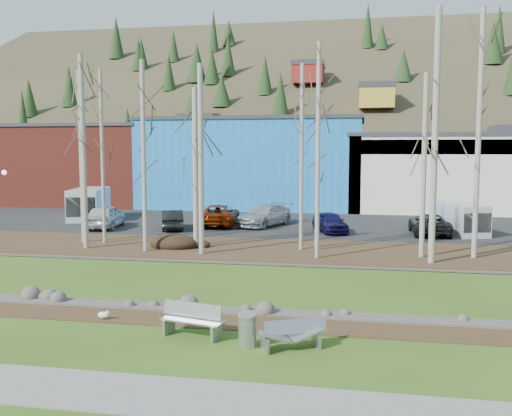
% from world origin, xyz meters
% --- Properties ---
extents(ground, '(200.00, 200.00, 0.00)m').
position_xyz_m(ground, '(0.00, 0.00, 0.00)').
color(ground, '#314F14').
rests_on(ground, ground).
extents(footpath, '(80.00, 2.00, 0.04)m').
position_xyz_m(footpath, '(0.00, -3.50, 0.02)').
color(footpath, slate).
rests_on(footpath, ground).
extents(dirt_strip, '(80.00, 1.80, 0.03)m').
position_xyz_m(dirt_strip, '(0.00, 2.10, 0.01)').
color(dirt_strip, '#382616').
rests_on(dirt_strip, ground).
extents(near_bank_rocks, '(80.00, 0.80, 0.50)m').
position_xyz_m(near_bank_rocks, '(0.00, 3.10, 0.00)').
color(near_bank_rocks, '#47423D').
rests_on(near_bank_rocks, ground).
extents(river, '(80.00, 8.00, 0.90)m').
position_xyz_m(river, '(0.00, 7.20, 0.00)').
color(river, '#132231').
rests_on(river, ground).
extents(far_bank_rocks, '(80.00, 0.80, 0.46)m').
position_xyz_m(far_bank_rocks, '(0.00, 11.30, 0.00)').
color(far_bank_rocks, '#47423D').
rests_on(far_bank_rocks, ground).
extents(far_bank, '(80.00, 7.00, 0.15)m').
position_xyz_m(far_bank, '(0.00, 14.50, 0.07)').
color(far_bank, '#382616').
rests_on(far_bank, ground).
extents(parking_lot, '(80.00, 14.00, 0.14)m').
position_xyz_m(parking_lot, '(0.00, 25.00, 0.07)').
color(parking_lot, black).
rests_on(parking_lot, ground).
extents(building_brick, '(16.32, 12.24, 7.80)m').
position_xyz_m(building_brick, '(-24.00, 39.00, 3.91)').
color(building_brick, maroon).
rests_on(building_brick, ground).
extents(building_blue, '(20.40, 12.24, 8.30)m').
position_xyz_m(building_blue, '(-6.00, 39.00, 4.16)').
color(building_blue, '#157ACD').
rests_on(building_blue, ground).
extents(building_white, '(18.36, 12.24, 6.80)m').
position_xyz_m(building_white, '(12.00, 38.98, 3.41)').
color(building_white, silver).
rests_on(building_white, ground).
extents(hillside, '(160.00, 72.00, 35.00)m').
position_xyz_m(hillside, '(0.00, 84.00, 17.50)').
color(hillside, '#372E20').
rests_on(hillside, ground).
extents(bench_intact, '(1.97, 0.98, 0.95)m').
position_xyz_m(bench_intact, '(-0.67, 0.54, 0.47)').
color(bench_intact, '#A2A4A7').
rests_on(bench_intact, ground).
extents(bench_damaged, '(1.81, 1.29, 0.78)m').
position_xyz_m(bench_damaged, '(2.29, 0.01, 0.39)').
color(bench_damaged, '#A2A4A7').
rests_on(bench_damaged, ground).
extents(litter_bin, '(0.59, 0.59, 0.85)m').
position_xyz_m(litter_bin, '(1.06, -0.05, 0.43)').
color(litter_bin, '#A2A4A7').
rests_on(litter_bin, ground).
extents(seagull, '(0.44, 0.21, 0.32)m').
position_xyz_m(seagull, '(-3.87, 1.51, 0.18)').
color(seagull, gold).
rests_on(seagull, ground).
extents(dirt_mound, '(2.67, 1.88, 0.52)m').
position_xyz_m(dirt_mound, '(-5.80, 14.11, 0.41)').
color(dirt_mound, black).
rests_on(dirt_mound, far_bank).
extents(birch_0, '(0.27, 0.27, 10.12)m').
position_xyz_m(birch_0, '(-10.33, 13.00, 5.21)').
color(birch_0, '#B4ABA2').
rests_on(birch_0, far_bank).
extents(birch_1, '(0.20, 0.20, 9.62)m').
position_xyz_m(birch_1, '(-10.17, 14.88, 4.96)').
color(birch_1, '#B4ABA2').
rests_on(birch_1, far_bank).
extents(birch_2, '(0.29, 0.29, 8.44)m').
position_xyz_m(birch_2, '(-4.58, 14.16, 4.37)').
color(birch_2, '#B4ABA2').
rests_on(birch_2, far_bank).
extents(birch_3, '(0.24, 0.24, 9.73)m').
position_xyz_m(birch_3, '(-6.90, 12.78, 5.01)').
color(birch_3, '#B4ABA2').
rests_on(birch_3, far_bank).
extents(birch_4, '(0.26, 0.26, 9.43)m').
position_xyz_m(birch_4, '(-3.81, 12.53, 4.86)').
color(birch_4, '#B4ABA2').
rests_on(birch_4, far_bank).
extents(birch_5, '(0.20, 0.20, 9.61)m').
position_xyz_m(birch_5, '(0.97, 14.71, 4.95)').
color(birch_5, '#B4ABA2').
rests_on(birch_5, far_bank).
extents(birch_6, '(0.20, 0.20, 10.25)m').
position_xyz_m(birch_6, '(1.99, 12.45, 5.28)').
color(birch_6, '#B4ABA2').
rests_on(birch_6, far_bank).
extents(birch_7, '(0.30, 0.30, 11.58)m').
position_xyz_m(birch_7, '(7.29, 12.21, 5.94)').
color(birch_7, '#B4ABA2').
rests_on(birch_7, far_bank).
extents(birch_8, '(0.25, 0.25, 8.89)m').
position_xyz_m(birch_8, '(7.00, 13.68, 4.59)').
color(birch_8, '#B4ABA2').
rests_on(birch_8, far_bank).
extents(birch_9, '(0.25, 0.25, 11.84)m').
position_xyz_m(birch_9, '(9.49, 13.90, 6.07)').
color(birch_9, '#B4ABA2').
rests_on(birch_9, far_bank).
extents(birch_10, '(0.20, 0.20, 9.61)m').
position_xyz_m(birch_10, '(1.79, 14.71, 4.95)').
color(birch_10, '#B4ABA2').
rests_on(birch_10, far_bank).
extents(birch_11, '(0.20, 0.20, 9.62)m').
position_xyz_m(birch_11, '(-11.46, 14.88, 4.96)').
color(birch_11, '#B4ABA2').
rests_on(birch_11, far_bank).
extents(car_0, '(2.50, 4.80, 1.56)m').
position_xyz_m(car_0, '(-12.82, 20.65, 0.92)').
color(car_0, silver).
rests_on(car_0, parking_lot).
extents(car_1, '(2.61, 4.12, 1.28)m').
position_xyz_m(car_1, '(-8.22, 20.90, 0.78)').
color(car_1, black).
rests_on(car_1, parking_lot).
extents(car_2, '(2.96, 5.51, 1.47)m').
position_xyz_m(car_2, '(-5.60, 23.11, 0.88)').
color(car_2, maroon).
rests_on(car_2, parking_lot).
extents(car_3, '(3.75, 5.44, 1.46)m').
position_xyz_m(car_3, '(-2.49, 23.63, 0.87)').
color(car_3, '#AFB2B7').
rests_on(car_3, parking_lot).
extents(car_4, '(2.80, 4.12, 1.30)m').
position_xyz_m(car_4, '(2.13, 21.34, 0.79)').
color(car_4, '#181347').
rests_on(car_4, parking_lot).
extents(car_5, '(2.30, 4.74, 1.30)m').
position_xyz_m(car_5, '(8.23, 21.49, 0.79)').
color(car_5, black).
rests_on(car_5, parking_lot).
extents(van_white, '(3.00, 4.66, 1.89)m').
position_xyz_m(van_white, '(10.22, 22.01, 1.09)').
color(van_white, white).
rests_on(van_white, parking_lot).
extents(van_grey, '(3.43, 5.67, 2.32)m').
position_xyz_m(van_grey, '(-16.17, 24.86, 1.30)').
color(van_grey, silver).
rests_on(van_grey, parking_lot).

